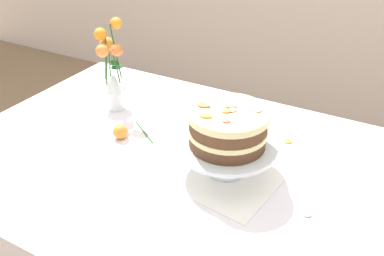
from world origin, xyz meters
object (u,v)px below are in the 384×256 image
cake_stand (226,149)px  fallen_rose (120,132)px  dining_table (168,181)px  flower_vase (112,73)px  layer_cake (227,128)px

cake_stand → fallen_rose: 0.39m
dining_table → flower_vase: (-0.35, 0.18, 0.24)m
cake_stand → flower_vase: flower_vase is taller
cake_stand → layer_cake: bearing=-161.1°
cake_stand → fallen_rose: size_ratio=2.05×
cake_stand → fallen_rose: cake_stand is taller
layer_cake → flower_vase: flower_vase is taller
fallen_rose → dining_table: bearing=-5.9°
cake_stand → fallen_rose: bearing=179.9°
layer_cake → cake_stand: bearing=18.9°
dining_table → cake_stand: bearing=6.0°
dining_table → flower_vase: flower_vase is taller
layer_cake → flower_vase: bearing=163.1°
layer_cake → flower_vase: 0.56m
flower_vase → dining_table: bearing=-27.8°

